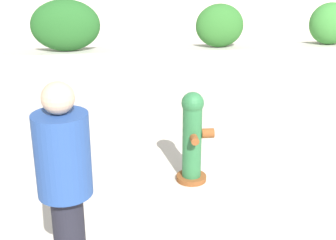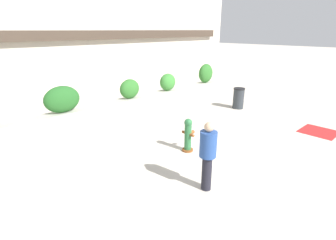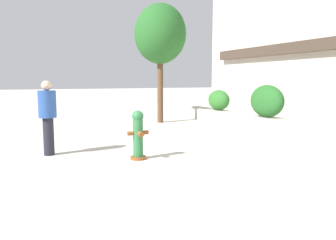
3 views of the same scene
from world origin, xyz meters
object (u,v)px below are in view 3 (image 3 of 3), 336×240
hedge_bush_0 (219,100)px  pedestrian (48,113)px  hedge_bush_1 (267,101)px  fire_hydrant (138,135)px  street_tree (160,35)px

hedge_bush_0 → pedestrian: pedestrian is taller
hedge_bush_1 → fire_hydrant: bearing=-71.1°
fire_hydrant → street_tree: size_ratio=0.23×
hedge_bush_0 → hedge_bush_1: 2.84m
fire_hydrant → hedge_bush_0: bearing=131.6°
hedge_bush_1 → street_tree: bearing=-149.8°
hedge_bush_0 → fire_hydrant: bearing=-48.4°
hedge_bush_0 → hedge_bush_1: hedge_bush_1 is taller
hedge_bush_0 → street_tree: (-0.97, -2.21, 2.62)m
fire_hydrant → pedestrian: 2.20m
hedge_bush_1 → fire_hydrant: (1.78, -5.20, -0.49)m
hedge_bush_1 → fire_hydrant: hedge_bush_1 is taller
hedge_bush_0 → street_tree: size_ratio=0.25×
hedge_bush_0 → hedge_bush_1: size_ratio=0.81×
hedge_bush_0 → fire_hydrant: (4.62, -5.20, -0.37)m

